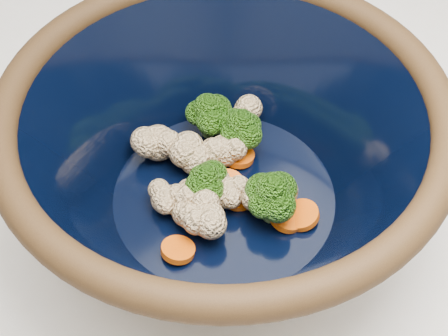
{
  "coord_description": "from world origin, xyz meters",
  "views": [
    {
      "loc": [
        -0.32,
        -0.15,
        1.37
      ],
      "look_at": [
        -0.11,
        0.11,
        0.97
      ],
      "focal_mm": 50.0,
      "sensor_mm": 36.0,
      "label": 1
    }
  ],
  "objects": [
    {
      "name": "vegetable_pile",
      "position": [
        -0.11,
        0.12,
        0.96
      ],
      "size": [
        0.16,
        0.17,
        0.06
      ],
      "color": "#608442",
      "rests_on": "mixing_bowl"
    },
    {
      "name": "mixing_bowl",
      "position": [
        -0.11,
        0.11,
        0.99
      ],
      "size": [
        0.37,
        0.37,
        0.16
      ],
      "rotation": [
        0.0,
        0.0,
        -0.08
      ],
      "color": "black",
      "rests_on": "counter"
    }
  ]
}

